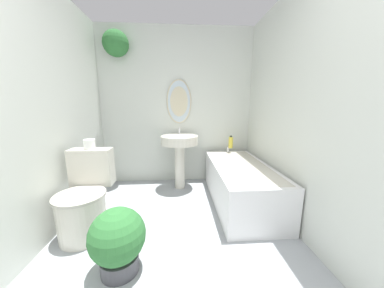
{
  "coord_description": "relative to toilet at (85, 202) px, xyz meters",
  "views": [
    {
      "loc": [
        0.04,
        -0.36,
        1.23
      ],
      "look_at": [
        0.17,
        1.69,
        0.82
      ],
      "focal_mm": 18.0,
      "sensor_mm": 36.0,
      "label": 1
    }
  ],
  "objects": [
    {
      "name": "wall_back",
      "position": [
        0.79,
        1.32,
        0.99
      ],
      "size": [
        2.46,
        0.36,
        2.4
      ],
      "color": "silver",
      "rests_on": "ground_plane"
    },
    {
      "name": "wall_left",
      "position": [
        -0.31,
        -0.05,
        0.88
      ],
      "size": [
        0.06,
        2.85,
        2.4
      ],
      "color": "silver",
      "rests_on": "ground_plane"
    },
    {
      "name": "wall_right",
      "position": [
        2.09,
        -0.05,
        0.88
      ],
      "size": [
        0.06,
        2.85,
        2.4
      ],
      "color": "silver",
      "rests_on": "ground_plane"
    },
    {
      "name": "toilet",
      "position": [
        0.0,
        0.0,
        0.0
      ],
      "size": [
        0.45,
        0.6,
        0.8
      ],
      "color": "beige",
      "rests_on": "ground_plane"
    },
    {
      "name": "pedestal_sink",
      "position": [
        0.92,
        1.0,
        0.3
      ],
      "size": [
        0.54,
        0.54,
        0.9
      ],
      "color": "beige",
      "rests_on": "ground_plane"
    },
    {
      "name": "bathtub",
      "position": [
        1.69,
        0.51,
        -0.05
      ],
      "size": [
        0.68,
        1.51,
        0.58
      ],
      "color": "silver",
      "rests_on": "ground_plane"
    },
    {
      "name": "shampoo_bottle",
      "position": [
        1.72,
        1.12,
        0.35
      ],
      "size": [
        0.07,
        0.07,
        0.19
      ],
      "color": "gold",
      "rests_on": "bathtub"
    },
    {
      "name": "potted_plant",
      "position": [
        0.46,
        -0.5,
        -0.05
      ],
      "size": [
        0.41,
        0.41,
        0.5
      ],
      "color": "#47474C",
      "rests_on": "ground_plane"
    },
    {
      "name": "toilet_paper_roll",
      "position": [
        0.0,
        0.22,
        0.53
      ],
      "size": [
        0.11,
        0.11,
        0.1
      ],
      "color": "white",
      "rests_on": "toilet"
    }
  ]
}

